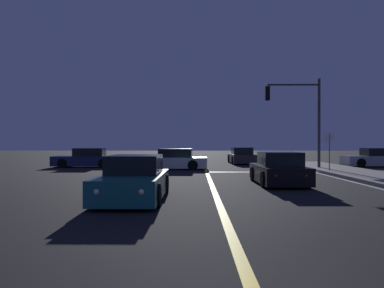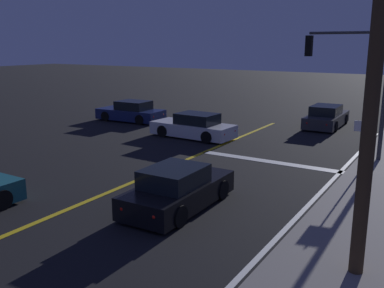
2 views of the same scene
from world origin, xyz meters
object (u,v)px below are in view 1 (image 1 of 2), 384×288
street_sign_corner (329,146)px  car_parked_curb_charcoal (241,156)px  traffic_signal_near_right (300,109)px  car_distant_tail_teal (134,180)px  car_lead_oncoming_silver (375,159)px  car_side_waiting_black (279,170)px  car_mid_block_navy (87,159)px  car_far_approaching_white (172,160)px

street_sign_corner → car_parked_curb_charcoal: bearing=110.9°
car_parked_curb_charcoal → traffic_signal_near_right: (2.89, -7.18, 3.29)m
car_parked_curb_charcoal → car_distant_tail_teal: size_ratio=1.03×
car_lead_oncoming_silver → street_sign_corner: (-5.32, -5.89, 0.95)m
car_side_waiting_black → car_lead_oncoming_silver: same height
car_mid_block_navy → car_far_approaching_white: (6.21, -2.23, -0.00)m
car_far_approaching_white → street_sign_corner: 9.66m
traffic_signal_near_right → car_parked_curb_charcoal: bearing=-68.1°
car_parked_curb_charcoal → car_distant_tail_teal: same height
car_far_approaching_white → car_distant_tail_teal: same height
car_far_approaching_white → car_side_waiting_black: bearing=-149.0°
car_side_waiting_black → traffic_signal_near_right: bearing=69.2°
car_side_waiting_black → car_far_approaching_white: bearing=118.1°
car_side_waiting_black → street_sign_corner: street_sign_corner is taller
car_side_waiting_black → car_lead_oncoming_silver: bearing=50.9°
car_far_approaching_white → traffic_signal_near_right: 8.83m
car_mid_block_navy → street_sign_corner: size_ratio=2.01×
car_distant_tail_teal → traffic_signal_near_right: 16.04m
car_mid_block_navy → car_side_waiting_black: (11.16, -11.29, -0.00)m
car_distant_tail_teal → street_sign_corner: (9.50, 10.35, 0.95)m
car_mid_block_navy → car_parked_curb_charcoal: size_ratio=0.97×
car_far_approaching_white → traffic_signal_near_right: (8.20, -0.24, 3.29)m
car_far_approaching_white → car_parked_curb_charcoal: (5.31, 6.94, 0.00)m
car_lead_oncoming_silver → car_parked_curb_charcoal: bearing=65.7°
traffic_signal_near_right → street_sign_corner: 3.76m
car_parked_curb_charcoal → car_far_approaching_white: bearing=-128.6°
car_parked_curb_charcoal → car_lead_oncoming_silver: 10.00m
car_side_waiting_black → car_lead_oncoming_silver: size_ratio=0.98×
car_parked_curb_charcoal → traffic_signal_near_right: bearing=-69.2°
car_far_approaching_white → traffic_signal_near_right: bearing=-89.3°
car_parked_curb_charcoal → street_sign_corner: street_sign_corner is taller
car_parked_curb_charcoal → street_sign_corner: size_ratio=2.07×
traffic_signal_near_right → car_side_waiting_black: bearing=69.8°
car_distant_tail_teal → traffic_signal_near_right: bearing=-122.8°
car_far_approaching_white → car_parked_curb_charcoal: size_ratio=1.00×
car_mid_block_navy → car_distant_tail_teal: same height
car_distant_tail_teal → traffic_signal_near_right: size_ratio=0.78×
car_distant_tail_teal → traffic_signal_near_right: traffic_signal_near_right is taller
car_side_waiting_black → car_parked_curb_charcoal: bearing=88.2°
car_distant_tail_teal → car_lead_oncoming_silver: (14.82, 16.24, 0.00)m
car_distant_tail_teal → car_mid_block_navy: bearing=-69.2°
car_far_approaching_white → car_parked_curb_charcoal: bearing=-35.0°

